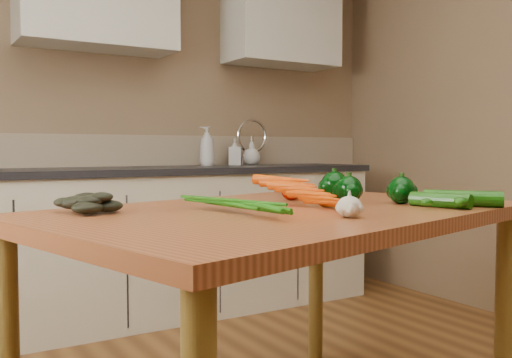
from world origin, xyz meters
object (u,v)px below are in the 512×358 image
Objects in this scene: pepper_a at (349,190)px; pepper_c at (401,190)px; soap_bottle_b at (235,152)px; zucchini_a at (463,198)px; tomato_b at (298,190)px; table at (283,237)px; pepper_b at (334,186)px; tomato_a at (291,191)px; tomato_c at (328,187)px; soap_bottle_a at (207,146)px; zucchini_b at (440,200)px; carrot_bunch at (284,196)px; leafy_greens at (93,194)px; garlic_bulb at (349,207)px; soap_bottle_c at (252,154)px.

pepper_c is (0.14, -0.11, -0.00)m from pepper_a.
zucchini_a is at bearing 110.66° from soap_bottle_b.
tomato_b is 0.60m from zucchini_a.
pepper_b is at bearing 11.69° from table.
pepper_a is at bearing 102.47° from soap_bottle_b.
table is 0.31m from tomato_a.
table is 0.40m from pepper_b.
soap_bottle_b is at bearing 73.71° from tomato_c.
soap_bottle_a reaches higher than zucchini_b.
soap_bottle_a reaches higher than carrot_bunch.
pepper_c is (-0.22, -1.94, -0.16)m from soap_bottle_a.
zucchini_a is 0.09m from zucchini_b.
pepper_b reaches higher than tomato_c.
soap_bottle_b is at bearing 50.98° from table.
soap_bottle_b is 2.25m from leafy_greens.
soap_bottle_b is 2.65× the size of garlic_bulb.
garlic_bulb is at bearing 32.88° from soap_bottle_a.
soap_bottle_b is at bearing 50.94° from carrot_bunch.
leafy_greens is 2.36× the size of pepper_a.
garlic_bulb is (-1.01, -2.21, -0.13)m from soap_bottle_c.
leafy_greens is 1.17m from zucchini_a.
carrot_bunch is 0.45m from pepper_c.
garlic_bulb is 0.43m from pepper_a.
pepper_c reaches higher than tomato_c.
zucchini_a reaches higher than table.
zucchini_b is at bearing 43.51° from soap_bottle_a.
pepper_c is 1.29× the size of tomato_a.
soap_bottle_a is 2.07m from leafy_greens.
soap_bottle_a reaches higher than pepper_c.
pepper_a is at bearing -114.40° from tomato_c.
pepper_b is 1.31× the size of tomato_c.
garlic_bulb is 0.47m from pepper_c.
pepper_c is at bearing -23.25° from carrot_bunch.
tomato_a is (0.18, 0.22, 0.12)m from table.
tomato_a is 1.04× the size of tomato_b.
pepper_b is at bearing 111.03° from pepper_c.
tomato_a is at bearing 130.23° from pepper_c.
soap_bottle_b reaches higher than carrot_bunch.
tomato_b is at bearing 67.60° from garlic_bulb.
zucchini_a is (0.24, -0.29, -0.02)m from pepper_a.
soap_bottle_a is 2.76× the size of pepper_a.
pepper_c is 0.37× the size of zucchini_a.
carrot_bunch is at bearing 95.03° from soap_bottle_b.
leafy_greens is 2.13× the size of pepper_b.
tomato_c reaches higher than zucchini_a.
soap_bottle_c is at bearing 68.61° from pepper_b.
soap_bottle_b is 2.05m from pepper_c.
pepper_b is 0.42m from zucchini_b.
soap_bottle_b is 1.77m from tomato_b.
soap_bottle_b is at bearing 39.62° from soap_bottle_c.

